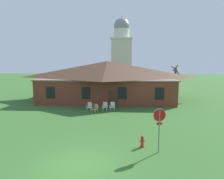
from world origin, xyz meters
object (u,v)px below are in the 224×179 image
at_px(stop_sign, 159,122).
at_px(lawn_chair_near_door, 96,108).
at_px(lawn_chair_by_porch, 90,106).
at_px(lawn_chair_middle, 112,106).
at_px(fire_hydrant, 142,142).
at_px(lawn_chair_left_end, 105,106).

xyz_separation_m(stop_sign, lawn_chair_near_door, (-5.27, 9.37, -1.46)).
relative_size(stop_sign, lawn_chair_by_porch, 2.88).
relative_size(lawn_chair_middle, fire_hydrant, 1.21).
bearing_deg(lawn_chair_near_door, lawn_chair_by_porch, 132.24).
distance_m(lawn_chair_middle, fire_hydrant, 10.23).
height_order(lawn_chair_near_door, lawn_chair_left_end, same).
bearing_deg(lawn_chair_middle, lawn_chair_near_door, -145.50).
distance_m(stop_sign, lawn_chair_near_door, 10.85).
xyz_separation_m(lawn_chair_by_porch, lawn_chair_near_door, (0.85, -0.93, 0.00)).
bearing_deg(stop_sign, lawn_chair_middle, 107.96).
height_order(lawn_chair_near_door, fire_hydrant, lawn_chair_near_door).
bearing_deg(lawn_chair_left_end, lawn_chair_near_door, -128.96).
height_order(lawn_chair_middle, fire_hydrant, lawn_chair_middle).
distance_m(stop_sign, lawn_chair_by_porch, 12.07).
bearing_deg(fire_hydrant, lawn_chair_left_end, 108.97).
relative_size(stop_sign, lawn_chair_near_door, 2.88).
relative_size(lawn_chair_near_door, lawn_chair_middle, 1.00).
xyz_separation_m(lawn_chair_left_end, fire_hydrant, (3.39, -9.85, -0.12)).
relative_size(lawn_chair_by_porch, lawn_chair_middle, 1.00).
xyz_separation_m(stop_sign, lawn_chair_middle, (-3.44, 10.62, -1.46)).
bearing_deg(lawn_chair_middle, lawn_chair_by_porch, -173.12).
bearing_deg(fire_hydrant, lawn_chair_by_porch, 118.44).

